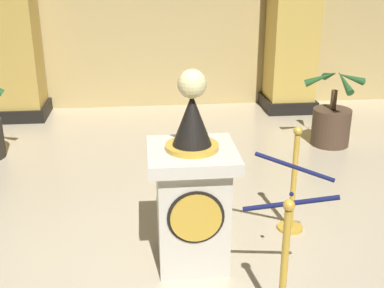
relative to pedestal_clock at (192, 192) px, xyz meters
name	(u,v)px	position (x,y,z in m)	size (l,w,h in m)	color
pedestal_clock	(192,192)	(0.00, 0.00, 0.00)	(0.70, 0.70, 1.66)	beige
stanchion_near	(283,284)	(0.54, -0.85, -0.30)	(0.24, 0.24, 0.99)	gold
stanchion_far	(293,195)	(0.98, 0.41, -0.28)	(0.24, 0.24, 1.03)	gold
velvet_rope	(292,184)	(0.76, -0.22, 0.14)	(0.87, 0.89, 0.22)	#141947
potted_palm_right	(331,121)	(2.17, 2.56, -0.31)	(0.84, 0.83, 1.08)	#4C3828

